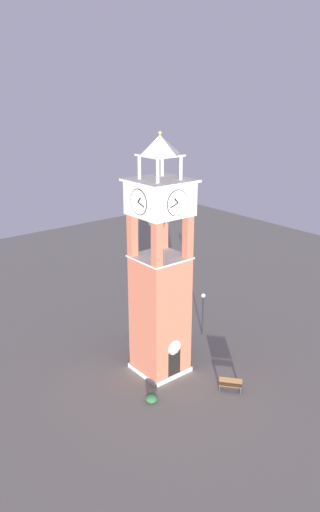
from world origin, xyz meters
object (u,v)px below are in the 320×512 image
clock_tower (160,282)px  park_bench (230,384)px  lamp_post (203,306)px  trash_bin (134,332)px

clock_tower → park_bench: (2.12, -5.20, -6.60)m
park_bench → lamp_post: lamp_post is taller
trash_bin → park_bench: bearing=-86.5°
trash_bin → clock_tower: bearing=-105.3°
lamp_post → trash_bin: lamp_post is taller
clock_tower → lamp_post: 7.93m
clock_tower → park_bench: 8.67m
clock_tower → trash_bin: (1.47, 5.39, -6.68)m
clock_tower → park_bench: size_ratio=11.48×
park_bench → trash_bin: bearing=93.5°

